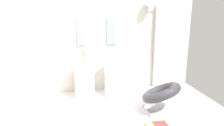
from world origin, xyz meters
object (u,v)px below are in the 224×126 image
lounge_chair (161,95)px  magazine_ochre (154,125)px  shower_column (157,45)px  towel_rack (24,91)px  magazine_red (160,125)px  soap_bottle_grey (122,53)px  pedestal_sink_left (84,77)px  soap_bottle_clear (90,54)px  soap_bottle_amber (83,56)px  soap_bottle_white (115,52)px  pedestal_sink_right (115,75)px

lounge_chair → magazine_ochre: (-0.34, -0.49, -0.33)m
shower_column → towel_rack: bearing=-156.1°
magazine_red → soap_bottle_grey: bearing=104.3°
soap_bottle_grey → pedestal_sink_left: bearing=-179.9°
towel_rack → soap_bottle_clear: soap_bottle_clear is taller
magazine_red → soap_bottle_clear: (-1.03, 1.45, 0.99)m
towel_rack → magazine_ochre: (2.15, -0.52, -0.60)m
soap_bottle_amber → soap_bottle_clear: size_ratio=0.95×
pedestal_sink_left → towel_rack: 1.45m
soap_bottle_amber → soap_bottle_white: (0.75, 0.30, -0.03)m
towel_rack → soap_bottle_amber: size_ratio=5.35×
soap_bottle_white → soap_bottle_grey: 0.18m
pedestal_sink_left → magazine_ochre: bearing=-54.2°
towel_rack → magazine_red: towel_rack is taller
pedestal_sink_left → soap_bottle_white: size_ratio=8.50×
lounge_chair → soap_bottle_grey: soap_bottle_grey is taller
shower_column → soap_bottle_grey: (-0.98, -0.34, -0.09)m
magazine_ochre → soap_bottle_clear: 1.97m
pedestal_sink_left → pedestal_sink_right: 0.70m
towel_rack → soap_bottle_grey: (1.94, 0.95, 0.36)m
lounge_chair → soap_bottle_white: 1.44m
magazine_ochre → soap_bottle_grey: size_ratio=2.05×
lounge_chair → soap_bottle_white: soap_bottle_white is taller
soap_bottle_amber → soap_bottle_white: bearing=22.0°
shower_column → soap_bottle_clear: size_ratio=10.96×
pedestal_sink_right → soap_bottle_grey: bearing=0.3°
pedestal_sink_left → soap_bottle_white: bearing=10.7°
lounge_chair → soap_bottle_white: (-0.65, 1.12, 0.64)m
towel_rack → soap_bottle_amber: bearing=36.3°
pedestal_sink_right → magazine_red: (0.48, -1.49, -0.47)m
shower_column → pedestal_sink_left: bearing=-169.5°
soap_bottle_amber → soap_bottle_clear: bearing=37.4°
towel_rack → shower_column: bearing=23.9°
towel_rack → soap_bottle_clear: bearing=36.4°
magazine_ochre → soap_bottle_amber: (-1.07, 1.31, 0.99)m
soap_bottle_amber → magazine_red: bearing=-48.2°
lounge_chair → magazine_red: bearing=-113.4°
soap_bottle_white → lounge_chair: bearing=-59.8°
magazine_red → soap_bottle_white: 1.94m
soap_bottle_white → pedestal_sink_left: bearing=-169.3°
magazine_ochre → soap_bottle_white: size_ratio=2.26×
magazine_red → soap_bottle_clear: bearing=127.7°
pedestal_sink_left → lounge_chair: 1.71m
towel_rack → magazine_red: 2.40m
towel_rack → soap_bottle_white: 2.16m
shower_column → lounge_chair: (-0.44, -1.32, -0.73)m
magazine_red → pedestal_sink_right: bearing=110.0°
lounge_chair → pedestal_sink_right: bearing=125.5°
soap_bottle_white → pedestal_sink_right: bearing=-108.1°
soap_bottle_amber → soap_bottle_grey: size_ratio=1.33×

